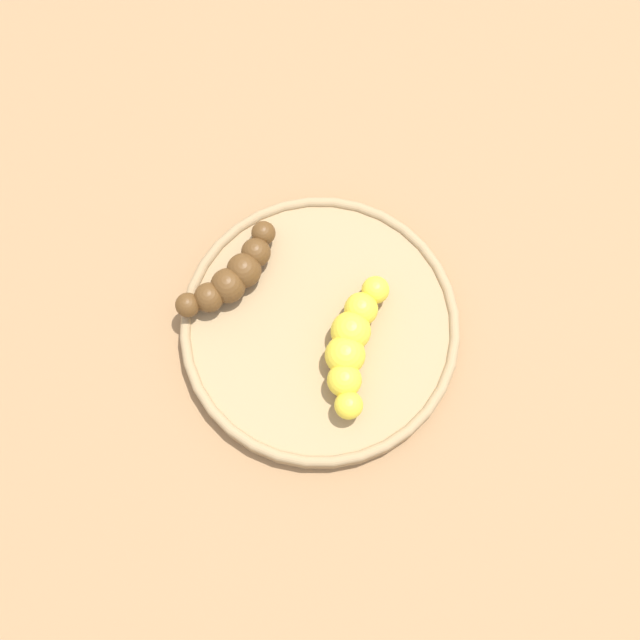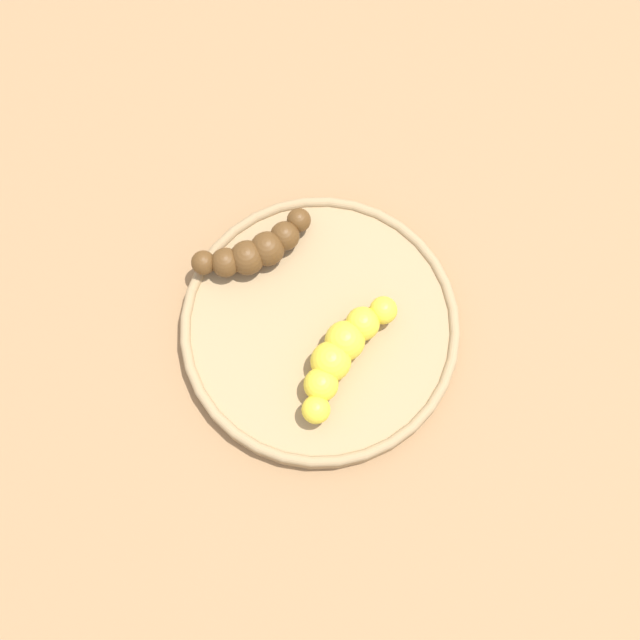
% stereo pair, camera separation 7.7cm
% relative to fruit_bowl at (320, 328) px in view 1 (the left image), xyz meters
% --- Properties ---
extents(ground_plane, '(2.40, 2.40, 0.00)m').
position_rel_fruit_bowl_xyz_m(ground_plane, '(0.00, 0.00, -0.01)').
color(ground_plane, '#936D47').
extents(fruit_bowl, '(0.26, 0.26, 0.02)m').
position_rel_fruit_bowl_xyz_m(fruit_bowl, '(0.00, 0.00, 0.00)').
color(fruit_bowl, '#A08259').
rests_on(fruit_bowl, ground_plane).
extents(banana_overripe, '(0.12, 0.05, 0.03)m').
position_rel_fruit_bowl_xyz_m(banana_overripe, '(0.02, -0.09, 0.02)').
color(banana_overripe, '#593819').
rests_on(banana_overripe, fruit_bowl).
extents(banana_yellow, '(0.13, 0.08, 0.04)m').
position_rel_fruit_bowl_xyz_m(banana_yellow, '(-0.00, 0.04, 0.03)').
color(banana_yellow, yellow).
rests_on(banana_yellow, fruit_bowl).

